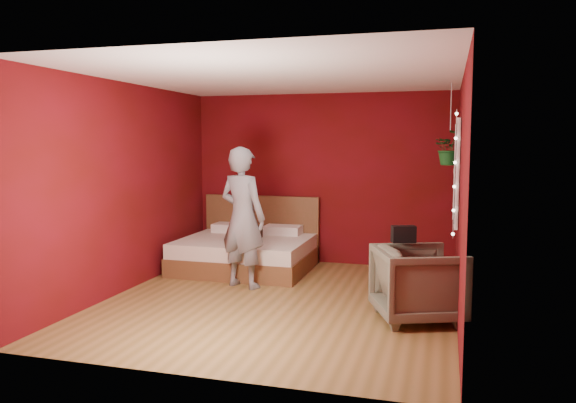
% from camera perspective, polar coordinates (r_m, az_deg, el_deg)
% --- Properties ---
extents(floor, '(4.50, 4.50, 0.00)m').
position_cam_1_polar(floor, '(6.71, -0.85, -10.05)').
color(floor, olive).
rests_on(floor, ground).
extents(room_walls, '(4.04, 4.54, 2.62)m').
position_cam_1_polar(room_walls, '(6.45, -0.87, 4.43)').
color(room_walls, maroon).
rests_on(room_walls, ground).
extents(window, '(0.05, 0.97, 1.27)m').
position_cam_1_polar(window, '(7.09, 16.74, 2.86)').
color(window, white).
rests_on(window, room_walls).
extents(fairy_lights, '(0.04, 0.04, 1.45)m').
position_cam_1_polar(fairy_lights, '(6.56, 16.58, 2.64)').
color(fairy_lights, silver).
rests_on(fairy_lights, room_walls).
extents(bed, '(1.86, 1.58, 1.02)m').
position_cam_1_polar(bed, '(8.33, -4.16, -5.03)').
color(bed, brown).
rests_on(bed, ground).
extents(person, '(0.76, 0.61, 1.81)m').
position_cam_1_polar(person, '(7.19, -4.64, -1.63)').
color(person, slate).
rests_on(person, ground).
extents(armchair, '(1.10, 1.09, 0.78)m').
position_cam_1_polar(armchair, '(6.07, 13.09, -8.13)').
color(armchair, '#61614C').
rests_on(armchair, ground).
extents(handbag, '(0.28, 0.20, 0.18)m').
position_cam_1_polar(handbag, '(6.22, 11.66, -3.25)').
color(handbag, black).
rests_on(handbag, armchair).
extents(throw_pillow, '(0.54, 0.54, 0.16)m').
position_cam_1_polar(throw_pillow, '(8.14, -4.36, -3.28)').
color(throw_pillow, '#321710').
rests_on(throw_pillow, bed).
extents(hanging_plant, '(0.46, 0.42, 1.03)m').
position_cam_1_polar(hanging_plant, '(7.49, 16.11, 5.26)').
color(hanging_plant, silver).
rests_on(hanging_plant, room_walls).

